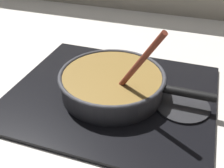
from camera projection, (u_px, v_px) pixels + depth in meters
ground at (80, 112)px, 0.75m from camera, size 2.40×1.60×0.04m
hob_plate at (112, 94)px, 0.78m from camera, size 0.56×0.48×0.01m
burner_ring at (112, 92)px, 0.77m from camera, size 0.17×0.17×0.01m
spare_burner at (183, 106)px, 0.72m from camera, size 0.14×0.14×0.01m
cooking_pan at (113, 83)px, 0.75m from camera, size 0.42×0.29×0.24m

